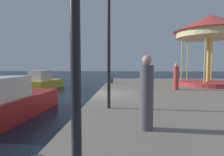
% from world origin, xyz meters
% --- Properties ---
extents(ground_plane, '(120.00, 120.00, 0.00)m').
position_xyz_m(ground_plane, '(0.00, 0.00, 0.00)').
color(ground_plane, black).
extents(motorboat_red, '(1.91, 5.81, 1.90)m').
position_xyz_m(motorboat_red, '(-3.43, -2.27, 0.70)').
color(motorboat_red, maroon).
rests_on(motorboat_red, ground).
extents(motorboat_yellow, '(2.99, 4.38, 1.85)m').
position_xyz_m(motorboat_yellow, '(-6.57, 8.14, 0.68)').
color(motorboat_yellow, gold).
rests_on(motorboat_yellow, ground).
extents(carousel, '(5.39, 5.39, 5.41)m').
position_xyz_m(carousel, '(8.13, 4.65, 4.84)').
color(carousel, '#B23333').
rests_on(carousel, quay_dock).
extents(lamp_post_mid_promenade, '(0.36, 0.36, 4.42)m').
position_xyz_m(lamp_post_mid_promenade, '(1.00, -3.57, 3.81)').
color(lamp_post_mid_promenade, black).
rests_on(lamp_post_mid_promenade, quay_dock).
extents(bollard_south, '(0.24, 0.24, 0.40)m').
position_xyz_m(bollard_south, '(0.52, 6.12, 1.00)').
color(bollard_south, '#2D2D33').
rests_on(bollard_south, quay_dock).
extents(person_near_carousel, '(0.34, 0.34, 1.84)m').
position_xyz_m(person_near_carousel, '(2.11, -5.82, 1.66)').
color(person_near_carousel, '#514C56').
rests_on(person_near_carousel, quay_dock).
extents(person_mid_promenade, '(0.34, 0.34, 1.71)m').
position_xyz_m(person_mid_promenade, '(4.94, 1.94, 1.60)').
color(person_mid_promenade, '#B23833').
rests_on(person_mid_promenade, quay_dock).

